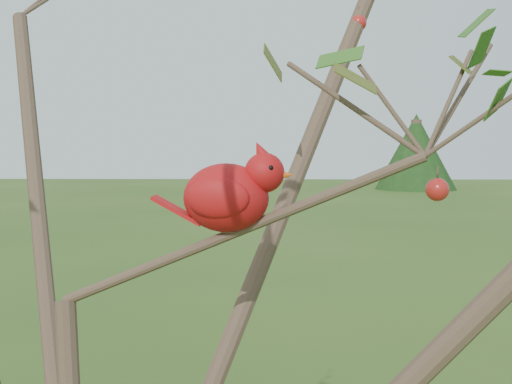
% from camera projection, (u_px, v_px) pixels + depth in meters
% --- Properties ---
extents(crabapple_tree, '(2.35, 2.05, 2.95)m').
position_uv_depth(crabapple_tree, '(86.00, 209.00, 0.97)').
color(crabapple_tree, '#422E23').
rests_on(crabapple_tree, ground).
extents(cardinal, '(0.24, 0.13, 0.17)m').
position_uv_depth(cardinal, '(231.00, 194.00, 1.06)').
color(cardinal, red).
rests_on(cardinal, ground).
extents(distant_trees, '(37.30, 12.49, 3.72)m').
position_uv_depth(distant_trees, '(263.00, 159.00, 27.83)').
color(distant_trees, '#422E23').
rests_on(distant_trees, ground).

